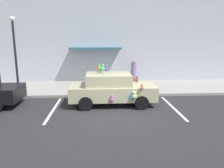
{
  "coord_description": "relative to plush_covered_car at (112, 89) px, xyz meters",
  "views": [
    {
      "loc": [
        -0.72,
        -8.6,
        3.24
      ],
      "look_at": [
        -0.1,
        2.3,
        0.9
      ],
      "focal_mm": 34.43,
      "sensor_mm": 36.0,
      "label": 1
    }
  ],
  "objects": [
    {
      "name": "sidewalk",
      "position": [
        0.15,
        3.31,
        -0.72
      ],
      "size": [
        24.0,
        4.0,
        0.15
      ],
      "primitive_type": "cube",
      "color": "gray",
      "rests_on": "ground"
    },
    {
      "name": "parking_stripe_front",
      "position": [
        2.89,
        -0.69,
        -0.79
      ],
      "size": [
        0.12,
        3.6,
        0.01
      ],
      "primitive_type": "cube",
      "color": "silver",
      "rests_on": "ground"
    },
    {
      "name": "street_lamp_post",
      "position": [
        -5.18,
        1.81,
        1.92
      ],
      "size": [
        0.28,
        0.28,
        4.23
      ],
      "color": "black",
      "rests_on": "sidewalk"
    },
    {
      "name": "ground_plane",
      "position": [
        0.15,
        -1.69,
        -0.79
      ],
      "size": [
        60.0,
        60.0,
        0.0
      ],
      "primitive_type": "plane",
      "color": "#262628"
    },
    {
      "name": "pedestrian_near_shopfront",
      "position": [
        1.8,
        4.5,
        0.1
      ],
      "size": [
        0.37,
        0.37,
        1.63
      ],
      "color": "#8469A3",
      "rests_on": "sidewalk"
    },
    {
      "name": "teddy_bear_on_sidewalk",
      "position": [
        1.4,
        2.31,
        -0.3
      ],
      "size": [
        0.39,
        0.32,
        0.74
      ],
      "color": "brown",
      "rests_on": "sidewalk"
    },
    {
      "name": "parking_stripe_rear",
      "position": [
        -2.74,
        -0.69,
        -0.79
      ],
      "size": [
        0.12,
        3.6,
        0.01
      ],
      "primitive_type": "cube",
      "color": "silver",
      "rests_on": "ground"
    },
    {
      "name": "plush_covered_car",
      "position": [
        0.0,
        0.0,
        0.0
      ],
      "size": [
        4.15,
        2.08,
        2.02
      ],
      "color": "#B2AD85",
      "rests_on": "ground"
    },
    {
      "name": "storefront_building",
      "position": [
        0.14,
        5.45,
        2.4
      ],
      "size": [
        24.0,
        1.25,
        6.4
      ],
      "color": "#B2B7C1",
      "rests_on": "ground"
    }
  ]
}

